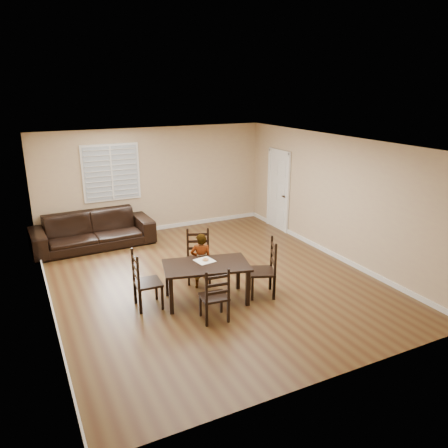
{
  "coord_description": "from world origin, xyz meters",
  "views": [
    {
      "loc": [
        -3.3,
        -7.25,
        3.7
      ],
      "look_at": [
        0.45,
        0.34,
        1.0
      ],
      "focal_mm": 35.0,
      "sensor_mm": 36.0,
      "label": 1
    }
  ],
  "objects_px": {
    "donut": "(206,259)",
    "chair_near": "(198,256)",
    "chair_far": "(216,299)",
    "dining_table": "(206,269)",
    "chair_right": "(269,270)",
    "sofa": "(93,230)",
    "chair_left": "(141,283)",
    "child": "(201,261)"
  },
  "relations": [
    {
      "from": "chair_near",
      "to": "chair_far",
      "type": "bearing_deg",
      "value": -83.23
    },
    {
      "from": "sofa",
      "to": "chair_near",
      "type": "bearing_deg",
      "value": -63.17
    },
    {
      "from": "chair_far",
      "to": "child",
      "type": "xyz_separation_m",
      "value": [
        0.3,
        1.3,
        0.11
      ]
    },
    {
      "from": "dining_table",
      "to": "sofa",
      "type": "relative_size",
      "value": 0.59
    },
    {
      "from": "chair_left",
      "to": "sofa",
      "type": "distance_m",
      "value": 3.46
    },
    {
      "from": "chair_left",
      "to": "sofa",
      "type": "xyz_separation_m",
      "value": [
        -0.18,
        3.45,
        -0.07
      ]
    },
    {
      "from": "chair_left",
      "to": "chair_far",
      "type": "bearing_deg",
      "value": -134.07
    },
    {
      "from": "chair_right",
      "to": "child",
      "type": "relative_size",
      "value": 0.99
    },
    {
      "from": "donut",
      "to": "chair_right",
      "type": "bearing_deg",
      "value": -23.01
    },
    {
      "from": "chair_far",
      "to": "sofa",
      "type": "relative_size",
      "value": 0.34
    },
    {
      "from": "chair_right",
      "to": "donut",
      "type": "relative_size",
      "value": 9.67
    },
    {
      "from": "chair_near",
      "to": "chair_left",
      "type": "distance_m",
      "value": 1.53
    },
    {
      "from": "chair_near",
      "to": "chair_far",
      "type": "distance_m",
      "value": 1.76
    },
    {
      "from": "child",
      "to": "donut",
      "type": "distance_m",
      "value": 0.41
    },
    {
      "from": "chair_right",
      "to": "sofa",
      "type": "height_order",
      "value": "chair_right"
    },
    {
      "from": "chair_near",
      "to": "chair_right",
      "type": "relative_size",
      "value": 0.96
    },
    {
      "from": "chair_left",
      "to": "chair_right",
      "type": "height_order",
      "value": "chair_right"
    },
    {
      "from": "chair_far",
      "to": "dining_table",
      "type": "bearing_deg",
      "value": -96.08
    },
    {
      "from": "chair_left",
      "to": "sofa",
      "type": "bearing_deg",
      "value": 5.99
    },
    {
      "from": "chair_near",
      "to": "donut",
      "type": "height_order",
      "value": "chair_near"
    },
    {
      "from": "dining_table",
      "to": "chair_right",
      "type": "height_order",
      "value": "chair_right"
    },
    {
      "from": "chair_left",
      "to": "chair_near",
      "type": "bearing_deg",
      "value": -60.29
    },
    {
      "from": "chair_right",
      "to": "sofa",
      "type": "xyz_separation_m",
      "value": [
        -2.42,
        3.99,
        -0.08
      ]
    },
    {
      "from": "child",
      "to": "sofa",
      "type": "relative_size",
      "value": 0.39
    },
    {
      "from": "chair_near",
      "to": "chair_left",
      "type": "relative_size",
      "value": 0.98
    },
    {
      "from": "chair_near",
      "to": "chair_left",
      "type": "bearing_deg",
      "value": -132.96
    },
    {
      "from": "chair_far",
      "to": "chair_left",
      "type": "distance_m",
      "value": 1.4
    },
    {
      "from": "chair_far",
      "to": "sofa",
      "type": "distance_m",
      "value": 4.62
    },
    {
      "from": "chair_far",
      "to": "child",
      "type": "bearing_deg",
      "value": -96.49
    },
    {
      "from": "dining_table",
      "to": "chair_right",
      "type": "bearing_deg",
      "value": -1.05
    },
    {
      "from": "donut",
      "to": "sofa",
      "type": "distance_m",
      "value": 3.81
    },
    {
      "from": "child",
      "to": "sofa",
      "type": "height_order",
      "value": "child"
    },
    {
      "from": "child",
      "to": "sofa",
      "type": "bearing_deg",
      "value": -43.86
    },
    {
      "from": "dining_table",
      "to": "chair_near",
      "type": "bearing_deg",
      "value": 89.12
    },
    {
      "from": "donut",
      "to": "chair_near",
      "type": "bearing_deg",
      "value": 76.72
    },
    {
      "from": "dining_table",
      "to": "chair_near",
      "type": "height_order",
      "value": "chair_near"
    },
    {
      "from": "chair_far",
      "to": "chair_right",
      "type": "height_order",
      "value": "chair_right"
    },
    {
      "from": "chair_near",
      "to": "sofa",
      "type": "height_order",
      "value": "chair_near"
    },
    {
      "from": "chair_left",
      "to": "donut",
      "type": "distance_m",
      "value": 1.21
    },
    {
      "from": "dining_table",
      "to": "donut",
      "type": "xyz_separation_m",
      "value": [
        0.06,
        0.16,
        0.12
      ]
    },
    {
      "from": "chair_left",
      "to": "child",
      "type": "distance_m",
      "value": 1.28
    },
    {
      "from": "chair_right",
      "to": "child",
      "type": "height_order",
      "value": "child"
    }
  ]
}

